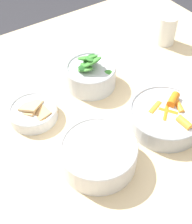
# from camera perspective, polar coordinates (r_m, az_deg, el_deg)

# --- Properties ---
(ground_plane) EXTENTS (10.00, 10.00, 0.00)m
(ground_plane) POSITION_cam_1_polar(r_m,az_deg,el_deg) (1.52, 0.95, -18.88)
(ground_plane) COLOR #2D2D33
(dining_table) EXTENTS (1.17, 1.00, 0.75)m
(dining_table) POSITION_cam_1_polar(r_m,az_deg,el_deg) (0.97, 1.42, -3.00)
(dining_table) COLOR beige
(dining_table) RESTS_ON ground_plane
(bowl_carrots) EXTENTS (0.20, 0.20, 0.07)m
(bowl_carrots) POSITION_cam_1_polar(r_m,az_deg,el_deg) (0.84, 12.53, -0.75)
(bowl_carrots) COLOR silver
(bowl_carrots) RESTS_ON dining_table
(bowl_greens) EXTENTS (0.15, 0.15, 0.12)m
(bowl_greens) POSITION_cam_1_polar(r_m,az_deg,el_deg) (0.93, -1.01, 6.94)
(bowl_greens) COLOR silver
(bowl_greens) RESTS_ON dining_table
(bowl_beans_hotdog) EXTENTS (0.18, 0.18, 0.07)m
(bowl_beans_hotdog) POSITION_cam_1_polar(r_m,az_deg,el_deg) (0.74, 0.39, -7.79)
(bowl_beans_hotdog) COLOR white
(bowl_beans_hotdog) RESTS_ON dining_table
(bowl_cookies) EXTENTS (0.13, 0.13, 0.05)m
(bowl_cookies) POSITION_cam_1_polar(r_m,az_deg,el_deg) (0.86, -11.42, 0.03)
(bowl_cookies) COLOR silver
(bowl_cookies) RESTS_ON dining_table
(cup) EXTENTS (0.07, 0.07, 0.10)m
(cup) POSITION_cam_1_polar(r_m,az_deg,el_deg) (1.13, 12.72, 14.45)
(cup) COLOR silver
(cup) RESTS_ON dining_table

